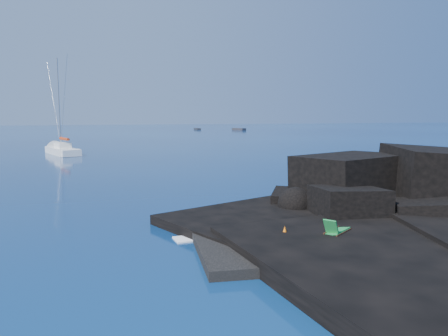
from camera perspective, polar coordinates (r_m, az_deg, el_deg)
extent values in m
plane|color=#031138|center=(15.74, -3.74, -12.08)|extent=(400.00, 400.00, 0.00)
cube|color=black|center=(17.67, 10.48, -10.03)|extent=(9.08, 6.86, 0.70)
cube|color=beige|center=(17.86, 13.23, -8.66)|extent=(2.11, 1.29, 0.05)
cone|color=orange|center=(17.24, 7.93, -8.34)|extent=(0.38, 0.38, 0.50)
cube|color=black|center=(143.45, -3.51, 5.01)|extent=(1.49, 4.08, 0.53)
cube|color=#28272C|center=(138.88, 1.95, 4.95)|extent=(3.43, 5.35, 0.68)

